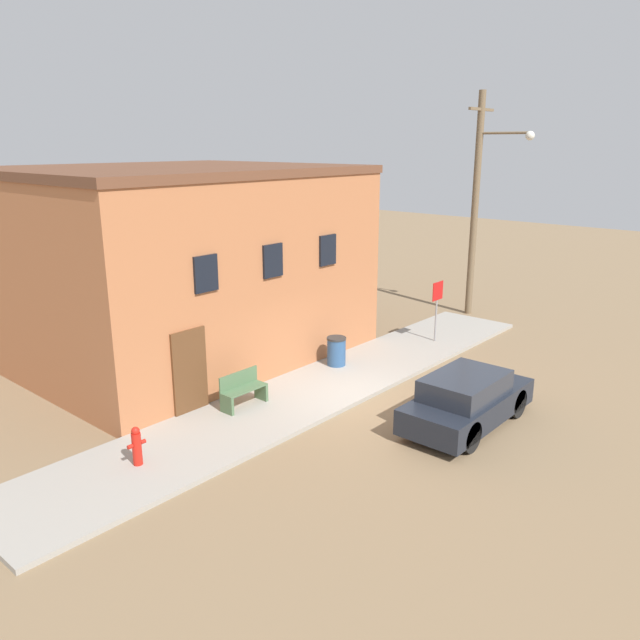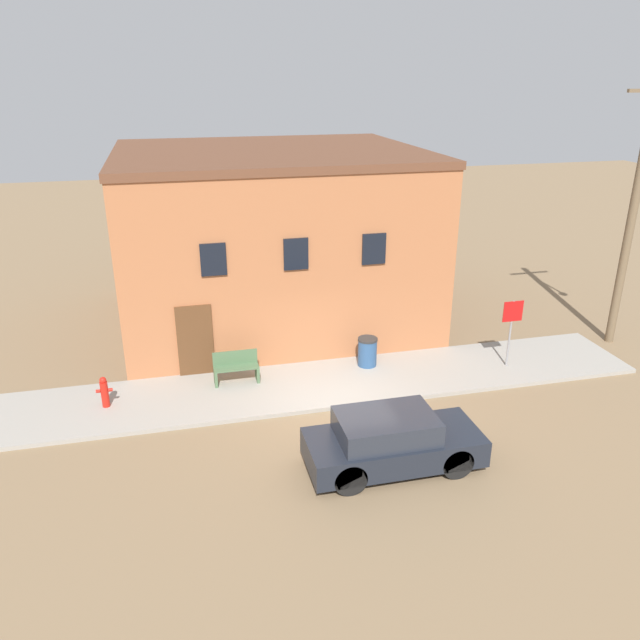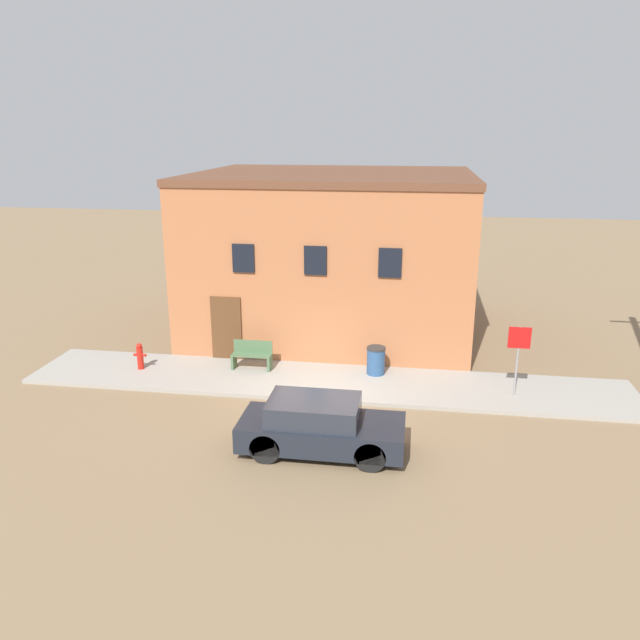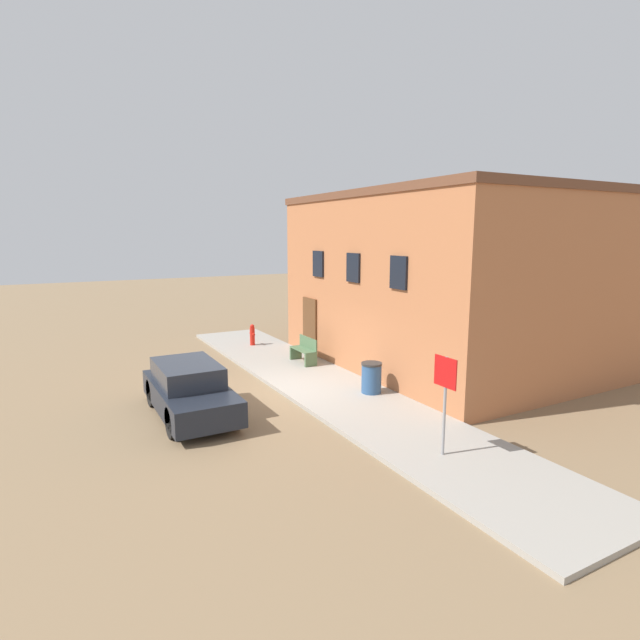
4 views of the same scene
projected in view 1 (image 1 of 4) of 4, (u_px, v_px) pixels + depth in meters
The scene contains 9 objects.
ground_plane at pixel (364, 402), 16.30m from camera, with size 80.00×80.00×0.00m, color #846B4C.
sidewalk at pixel (324, 387), 17.17m from camera, with size 18.06×2.81×0.11m.
brick_building at pixel (178, 262), 19.54m from camera, with size 9.88×8.53×5.85m.
fire_hydrant at pixel (137, 446), 12.79m from camera, with size 0.41×0.19×0.84m.
stop_sign at pixel (437, 300), 20.58m from camera, with size 0.61×0.06×2.03m.
bench at pixel (243, 390), 15.67m from camera, with size 1.24×0.44×0.88m.
trash_bin at pixel (336, 351), 18.58m from camera, with size 0.58×0.58×0.86m.
utility_pole at pixel (478, 199), 23.51m from camera, with size 1.80×2.21×8.38m.
parked_car at pixel (467, 400), 14.78m from camera, with size 3.88×1.62×1.32m.
Camera 1 is at (-12.17, -9.00, 6.52)m, focal length 35.00 mm.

